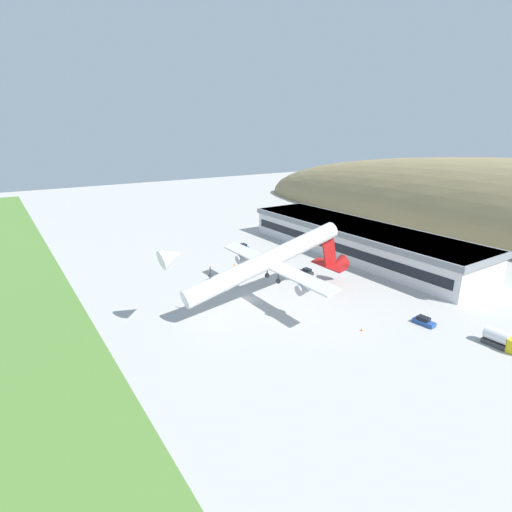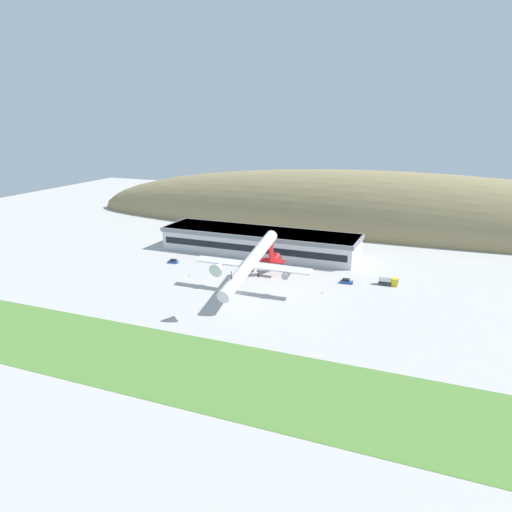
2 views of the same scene
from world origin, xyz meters
TOP-DOWN VIEW (x-y plane):
  - ground_plane at (0.00, 0.00)m, footprint 453.91×453.91m
  - grass_strip_foreground at (0.00, -48.79)m, footprint 408.52×30.28m
  - hill_backdrop at (29.52, 110.48)m, footprint 334.88×55.25m
  - terminal_building at (-11.44, 47.99)m, footprint 82.49×21.28m
  - cargo_airplane at (3.52, 3.31)m, footprint 39.82×50.15m
  - service_car_0 at (-5.77, 22.70)m, footprint 4.11×2.00m
  - service_car_1 at (-36.98, 21.30)m, footprint 4.15×2.15m
  - service_car_2 at (30.65, 23.12)m, footprint 4.51×2.14m
  - fuel_truck at (44.05, 26.87)m, footprint 6.56×2.58m
  - traffic_cone_0 at (-23.24, 9.69)m, footprint 0.52×0.52m
  - traffic_cone_1 at (25.44, 10.41)m, footprint 0.52×0.52m

SIDE VIEW (x-z plane):
  - ground_plane at x=0.00m, z-range 0.00..0.00m
  - hill_backdrop at x=29.52m, z-range -29.06..29.06m
  - grass_strip_foreground at x=0.00m, z-range 0.00..0.08m
  - traffic_cone_0 at x=-23.24m, z-range -0.01..0.57m
  - traffic_cone_1 at x=25.44m, z-range -0.01..0.57m
  - service_car_1 at x=-36.98m, z-range -0.13..1.41m
  - service_car_0 at x=-5.77m, z-range -0.14..1.47m
  - service_car_2 at x=30.65m, z-range -0.14..1.51m
  - fuel_truck at x=44.05m, z-range -0.09..3.08m
  - terminal_building at x=-11.44m, z-range 0.62..10.03m
  - cargo_airplane at x=3.52m, z-range 2.03..17.28m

